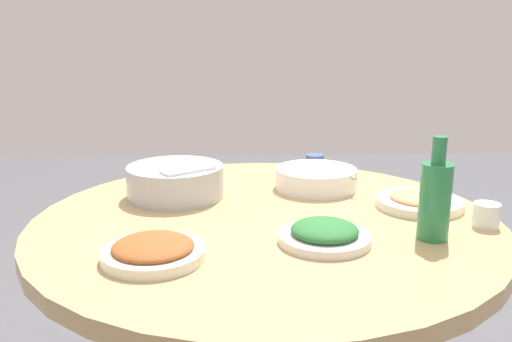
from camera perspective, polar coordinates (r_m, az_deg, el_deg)
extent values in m
cylinder|color=tan|center=(1.44, 1.01, -5.61)|extent=(1.21, 1.21, 0.04)
cylinder|color=#B2B5BA|center=(1.61, -8.40, -1.09)|extent=(0.28, 0.28, 0.09)
ellipsoid|color=white|center=(1.61, -8.41, -0.92)|extent=(0.23, 0.23, 0.10)
cube|color=white|center=(1.53, -7.11, 0.12)|extent=(0.13, 0.16, 0.01)
cylinder|color=white|center=(1.69, 6.27, -0.78)|extent=(0.25, 0.25, 0.06)
cylinder|color=black|center=(1.69, 6.27, -0.96)|extent=(0.22, 0.22, 0.04)
cylinder|color=silver|center=(1.68, 6.29, -0.04)|extent=(0.19, 0.22, 0.01)
cylinder|color=silver|center=(1.57, 16.69, -3.22)|extent=(0.24, 0.24, 0.02)
ellipsoid|color=#E2965F|center=(1.57, 16.73, -2.65)|extent=(0.16, 0.16, 0.03)
cylinder|color=silver|center=(1.27, 7.15, -6.99)|extent=(0.21, 0.21, 0.02)
ellipsoid|color=#27662E|center=(1.26, 7.18, -6.13)|extent=(0.16, 0.16, 0.04)
cylinder|color=silver|center=(1.19, -10.66, -8.52)|extent=(0.22, 0.22, 0.02)
ellipsoid|color=brown|center=(1.19, -10.70, -7.74)|extent=(0.17, 0.17, 0.03)
cylinder|color=#277946|center=(1.33, 18.17, -3.08)|extent=(0.07, 0.07, 0.18)
cylinder|color=#277946|center=(1.30, 18.58, 2.07)|extent=(0.03, 0.03, 0.06)
cylinder|color=#38548F|center=(1.91, 6.15, 0.90)|extent=(0.06, 0.06, 0.06)
cylinder|color=white|center=(1.47, 22.91, -4.27)|extent=(0.06, 0.06, 0.06)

